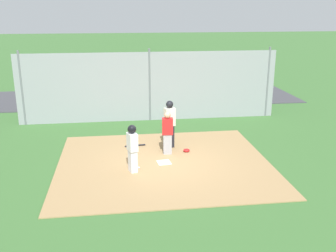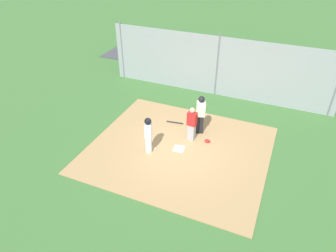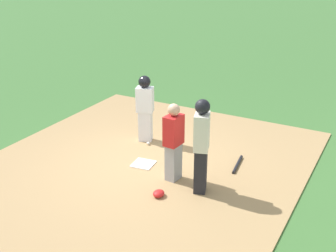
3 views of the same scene
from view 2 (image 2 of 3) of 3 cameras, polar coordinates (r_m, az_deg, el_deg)
The scene contains 14 objects.
ground_plane at distance 12.83m, azimuth 2.02°, elevation -4.36°, with size 140.00×140.00×0.00m, color #3D6B33.
dirt_infield at distance 12.82m, azimuth 2.03°, elevation -4.31°, with size 7.20×6.40×0.03m, color #A88456.
home_plate at distance 12.80m, azimuth 2.03°, elevation -4.22°, with size 0.44×0.44×0.02m, color white.
catcher at distance 12.93m, azimuth 4.44°, elevation 0.46°, with size 0.40×0.29×1.57m.
umpire at distance 13.33m, azimuth 6.06°, elevation 2.26°, with size 0.44×0.37×1.82m.
runner at distance 12.20m, azimuth -3.66°, elevation -1.30°, with size 0.37×0.44×1.58m.
baseball_bat at distance 14.40m, azimuth 1.28°, elevation 0.67°, with size 0.06×0.06×0.79m, color black.
catcher_mask at distance 13.25m, azimuth 7.32°, elevation -2.77°, with size 0.24×0.20×0.12m, color red.
baseball at distance 12.76m, azimuth -2.36°, elevation -4.21°, with size 0.07×0.07×0.07m, color white.
backstop_fence at distance 16.53m, azimuth 9.12°, elevation 10.82°, with size 12.00×0.10×3.35m.
parking_lot at distance 21.52m, azimuth 12.26°, elevation 11.38°, with size 18.00×5.20×0.04m, color #424247.
parked_car_blue at distance 20.79m, azimuth 21.40°, elevation 10.79°, with size 4.26×1.99×1.28m.
parked_car_green at distance 21.63m, azimuth 13.04°, elevation 13.07°, with size 4.37×2.27×1.28m.
parked_car_dark at distance 21.81m, azimuth 4.72°, elevation 13.98°, with size 4.36×2.23×1.28m.
Camera 2 is at (-3.56, 9.48, 7.88)m, focal length 32.83 mm.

